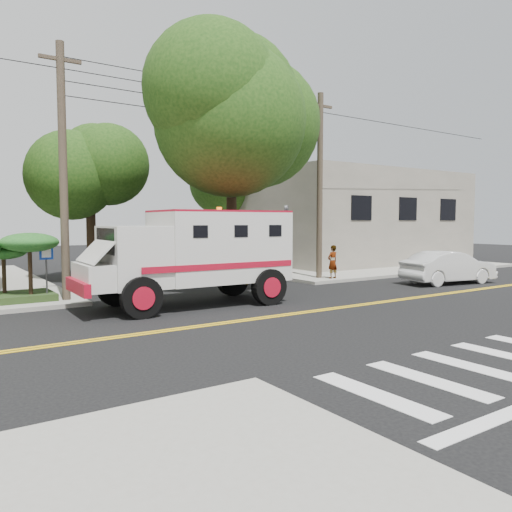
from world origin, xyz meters
TOP-DOWN VIEW (x-y plane):
  - ground at (0.00, 0.00)m, footprint 100.00×100.00m
  - sidewalk_ne at (13.50, 13.50)m, footprint 17.00×17.00m
  - building_right at (15.00, 14.00)m, footprint 14.00×12.00m
  - utility_pole_left at (-5.60, 6.00)m, footprint 0.28×0.28m
  - utility_pole_right at (6.30, 6.20)m, footprint 0.28×0.28m
  - tree_main at (1.94, 6.21)m, footprint 6.08×5.70m
  - tree_left at (-2.68, 11.79)m, footprint 4.48×4.20m
  - tree_right at (8.84, 15.77)m, footprint 4.80×4.50m
  - traffic_signal at (3.80, 5.60)m, footprint 0.15×0.18m
  - accessibility_sign at (-6.20, 6.17)m, footprint 0.45×0.10m
  - palm_planter at (-7.44, 6.62)m, footprint 3.52×2.63m
  - armored_truck at (-1.97, 3.17)m, footprint 7.26×3.11m
  - parked_sedan at (10.51, 1.95)m, footprint 4.80×2.33m
  - pedestrian_a at (6.61, 5.59)m, footprint 0.61×0.43m
  - pedestrian_b at (10.31, 8.46)m, footprint 1.04×0.86m

SIDE VIEW (x-z plane):
  - ground at x=0.00m, z-range 0.00..0.00m
  - sidewalk_ne at x=13.50m, z-range 0.00..0.15m
  - parked_sedan at x=10.51m, z-range 0.00..1.51m
  - pedestrian_a at x=6.61m, z-range 0.15..1.75m
  - pedestrian_b at x=10.31m, z-range 0.15..2.09m
  - accessibility_sign at x=-6.20m, z-range 0.35..2.38m
  - palm_planter at x=-7.44m, z-range 0.47..2.82m
  - armored_truck at x=-1.97m, z-range 0.23..3.49m
  - traffic_signal at x=3.80m, z-range 0.43..4.03m
  - building_right at x=15.00m, z-range 0.15..6.15m
  - utility_pole_left at x=-5.60m, z-range 0.00..9.00m
  - utility_pole_right at x=6.30m, z-range 0.00..9.00m
  - tree_left at x=-2.68m, z-range 1.88..9.58m
  - tree_right at x=8.84m, z-range 1.99..10.19m
  - tree_main at x=1.94m, z-range 2.27..12.12m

